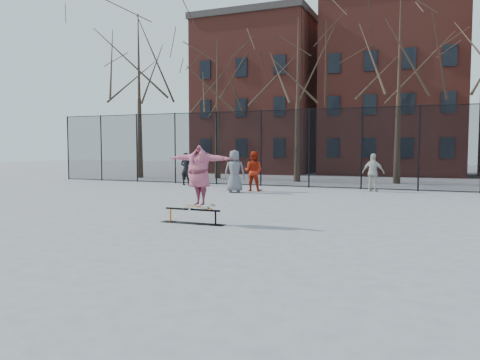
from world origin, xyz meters
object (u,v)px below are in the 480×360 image
at_px(skater, 199,176).
at_px(bystander_red, 253,171).
at_px(bystander_black, 186,169).
at_px(bystander_white, 373,173).
at_px(skate_rail, 193,218).
at_px(skateboard, 199,207).
at_px(bystander_grey, 235,171).

height_order(skater, bystander_red, skater).
height_order(bystander_black, bystander_white, bystander_white).
distance_m(bystander_black, bystander_red, 5.01).
distance_m(skate_rail, bystander_red, 9.56).
height_order(skater, bystander_white, skater).
relative_size(skate_rail, skater, 0.94).
bearing_deg(skater, skateboard, 0.00).
xyz_separation_m(bystander_grey, bystander_red, (0.55, 0.94, -0.03)).
bearing_deg(bystander_white, bystander_grey, 39.26).
height_order(skateboard, bystander_grey, bystander_grey).
relative_size(skateboard, bystander_white, 0.45).
relative_size(skate_rail, skateboard, 2.33).
xyz_separation_m(skateboard, bystander_red, (-2.02, 9.35, 0.48)).
bearing_deg(bystander_white, bystander_black, 12.87).
xyz_separation_m(skater, bystander_white, (3.17, 11.26, -0.41)).
height_order(skateboard, skater, skater).
height_order(skate_rail, skateboard, skateboard).
bearing_deg(skate_rail, bystander_red, 100.98).
height_order(skateboard, bystander_white, bystander_white).
bearing_deg(bystander_black, skateboard, 121.14).
bearing_deg(bystander_white, skater, 87.12).
bearing_deg(bystander_red, skateboard, 103.39).
bearing_deg(bystander_grey, skate_rail, 86.60).
xyz_separation_m(skater, bystander_grey, (-2.57, 8.41, -0.33)).
height_order(skateboard, bystander_black, bystander_black).
xyz_separation_m(skate_rail, bystander_grey, (-2.37, 8.41, 0.80)).
bearing_deg(bystander_grey, skater, 87.86).
bearing_deg(bystander_red, bystander_black, -21.13).
xyz_separation_m(skate_rail, bystander_white, (3.38, 11.26, 0.72)).
height_order(skater, bystander_black, skater).
height_order(skate_rail, bystander_black, bystander_black).
xyz_separation_m(bystander_red, bystander_white, (5.19, 1.91, -0.05)).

